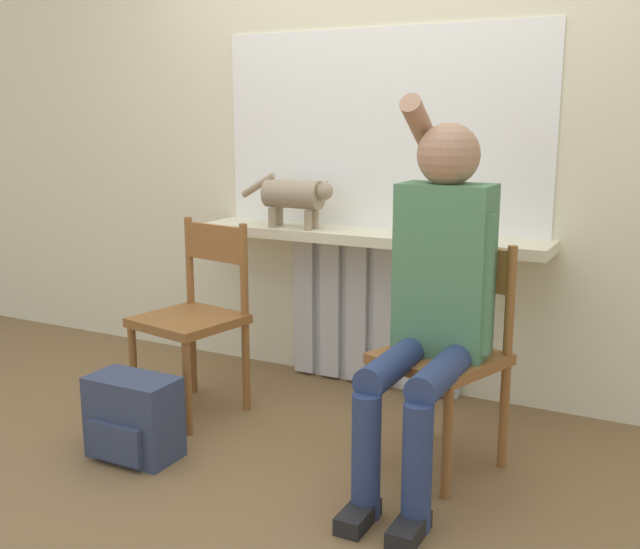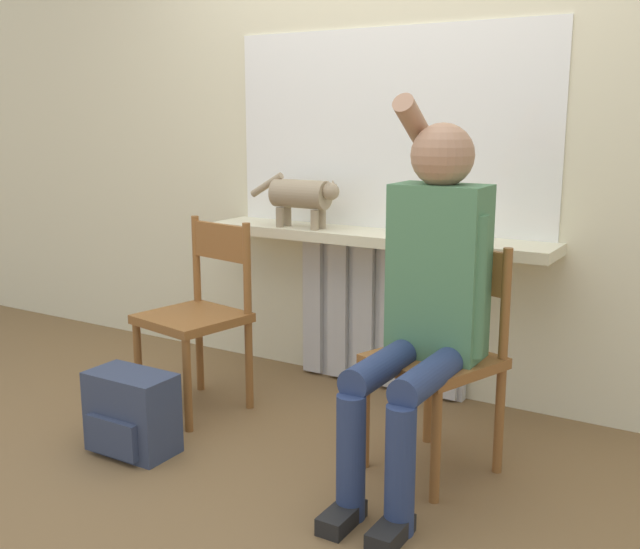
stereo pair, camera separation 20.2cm
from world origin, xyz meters
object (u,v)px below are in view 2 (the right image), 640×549
(chair_right, at_px, (441,354))
(cat, at_px, (302,195))
(person, at_px, (428,287))
(chair_left, at_px, (199,312))
(backpack, at_px, (131,413))

(chair_right, distance_m, cat, 1.20)
(person, bearing_deg, chair_left, 174.45)
(person, height_order, backpack, person)
(cat, bearing_deg, person, -34.33)
(chair_left, relative_size, chair_right, 1.00)
(chair_right, bearing_deg, cat, 169.87)
(backpack, bearing_deg, person, 20.14)
(chair_left, xyz_separation_m, chair_right, (1.18, -0.00, 0.00))
(chair_left, bearing_deg, chair_right, 10.52)
(chair_left, distance_m, chair_right, 1.18)
(chair_left, bearing_deg, backpack, -71.56)
(chair_right, relative_size, cat, 1.71)
(chair_left, relative_size, person, 0.62)
(person, distance_m, backpack, 1.30)
(cat, xyz_separation_m, backpack, (-0.15, -1.05, -0.79))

